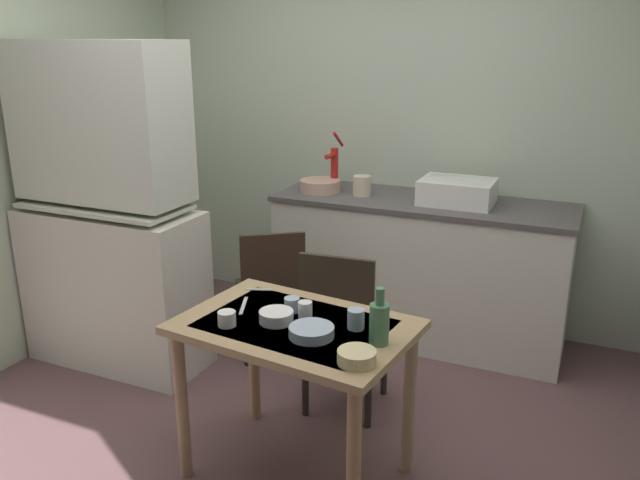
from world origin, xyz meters
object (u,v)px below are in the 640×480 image
Objects in this scene: serving_bowl_wide at (357,357)px; glass_bottle at (379,322)px; hutch_cabinet at (109,221)px; mixing_bowl_counter at (320,186)px; chair_by_counter at (271,289)px; teacup_cream at (227,319)px; chair_far_side at (343,329)px; dining_table at (295,349)px; sink_basin at (457,191)px; hand_pump at (334,165)px.

glass_bottle reaches higher than serving_bowl_wide.
hutch_cabinet reaches higher than mixing_bowl_counter.
teacup_cream is (0.39, -1.10, 0.34)m from chair_by_counter.
chair_far_side is at bearing 70.46° from teacup_cream.
serving_bowl_wide is 0.62× the size of glass_bottle.
sink_basin is at bearing 78.85° from dining_table.
hutch_cabinet is 2.28× the size of chair_by_counter.
sink_basin is 1.66m from glass_bottle.
dining_table is at bearing 175.23° from glass_bottle.
chair_far_side is at bearing 0.64° from hutch_cabinet.
sink_basin reaches higher than mixing_bowl_counter.
serving_bowl_wide is (0.05, -1.83, -0.23)m from sink_basin.
hand_pump is 0.43× the size of chair_far_side.
chair_by_counter is at bearing 135.78° from glass_bottle.
sink_basin is 1.86× the size of glass_bottle.
serving_bowl_wide is at bearing -7.58° from teacup_cream.
chair_by_counter is at bearing 123.52° from dining_table.
teacup_cream is at bearing -70.60° from chair_by_counter.
chair_by_counter is at bearing 147.24° from chair_far_side.
hand_pump is at bearing 115.07° from chair_far_side.
hand_pump is 5.07× the size of teacup_cream.
hutch_cabinet is at bearing 162.83° from glass_bottle.
mixing_bowl_counter is 1.87m from glass_bottle.
dining_table is 7.06× the size of serving_bowl_wide.
hand_pump reaches higher than teacup_cream.
hutch_cabinet is at bearing 150.86° from teacup_cream.
hand_pump is (0.95, 1.12, 0.21)m from hutch_cabinet.
mixing_bowl_counter is 1.26m from chair_far_side.
chair_far_side is 0.76m from chair_by_counter.
sink_basin is at bearing -3.09° from hand_pump.
teacup_cream is at bearing 172.42° from serving_bowl_wide.
mixing_bowl_counter is 1.70m from dining_table.
dining_table is 1.25× the size of chair_by_counter.
teacup_cream is (-0.25, -0.70, 0.30)m from chair_far_side.
chair_by_counter is at bearing 130.27° from serving_bowl_wide.
teacup_cream is at bearing -108.01° from sink_basin.
chair_by_counter is at bearing -95.76° from mixing_bowl_counter.
teacup_cream is (-0.62, 0.08, 0.01)m from serving_bowl_wide.
teacup_cream is (0.33, -1.70, -0.19)m from mixing_bowl_counter.
mixing_bowl_counter is at bearing 100.92° from teacup_cream.
chair_far_side is (-0.32, -1.06, -0.53)m from sink_basin.
chair_far_side is at bearing 90.48° from dining_table.
dining_table is 1.17m from chair_by_counter.
hand_pump is 2.10m from serving_bowl_wide.
hand_pump is 1.80m from dining_table.
sink_basin is (1.79, 1.07, 0.12)m from hutch_cabinet.
sink_basin reaches higher than serving_bowl_wide.
dining_table is 0.44m from glass_bottle.
chair_far_side is (0.58, -1.01, -0.49)m from mixing_bowl_counter.
hutch_cabinet is 4.32× the size of sink_basin.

